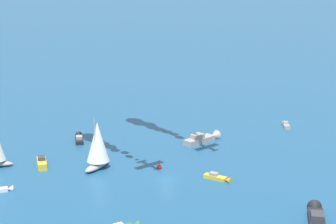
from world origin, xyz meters
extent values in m
plane|color=#1E517A|center=(0.00, 0.00, 0.00)|extent=(2000.00, 2000.00, 0.00)
cube|color=black|center=(30.14, -15.78, 0.47)|extent=(4.72, 5.91, 0.93)
cone|color=black|center=(32.07, -18.78, 0.47)|extent=(2.37, 2.26, 1.86)
cube|color=gray|center=(29.90, -15.41, 1.28)|extent=(2.36, 2.52, 0.70)
ellipsoid|color=#9E9993|center=(16.48, -0.59, 0.62)|extent=(2.82, 9.00, 1.25)
cylinder|color=#B2B2B7|center=(16.50, 0.08, 6.37)|extent=(0.14, 0.14, 10.25)
cone|color=white|center=(16.46, -1.04, 5.86)|extent=(5.08, 5.08, 8.71)
cube|color=gold|center=(-9.19, -4.11, 0.39)|extent=(5.07, 2.45, 0.78)
cone|color=gold|center=(-12.11, -3.55, 0.39)|extent=(1.52, 1.77, 1.56)
cube|color=gray|center=(-8.83, -4.18, 1.07)|extent=(1.91, 1.55, 0.58)
cube|color=black|center=(-31.87, 9.67, 0.66)|extent=(4.38, 8.62, 1.32)
cone|color=black|center=(-30.77, 4.75, 0.66)|extent=(3.03, 2.63, 2.64)
cube|color=#38383D|center=(-32.00, 10.27, 1.81)|extent=(2.69, 3.28, 0.99)
cone|color=white|center=(25.81, 17.26, 0.35)|extent=(1.75, 1.79, 1.39)
cube|color=#9E9993|center=(2.33, -26.37, 0.69)|extent=(6.11, 8.99, 1.38)
cone|color=#9E9993|center=(0.13, -31.16, 0.69)|extent=(3.43, 3.16, 2.76)
cube|color=gray|center=(2.60, -25.78, 1.90)|extent=(3.27, 3.67, 1.04)
cube|color=#9E9993|center=(-14.23, -49.55, 0.37)|extent=(3.13, 4.88, 0.75)
cone|color=#9E9993|center=(-15.30, -46.91, 0.37)|extent=(1.83, 1.66, 1.49)
cube|color=gray|center=(-14.10, -49.88, 1.02)|extent=(1.72, 1.96, 0.56)
cube|color=gold|center=(28.96, 2.03, 0.49)|extent=(5.30, 6.07, 0.98)
cone|color=gold|center=(26.68, 5.01, 0.49)|extent=(2.52, 2.44, 1.97)
cube|color=#38383D|center=(29.24, 1.66, 1.35)|extent=(2.56, 2.66, 0.74)
sphere|color=red|center=(3.99, -5.52, 0.39)|extent=(1.10, 1.10, 1.10)
cylinder|color=black|center=(3.99, -5.52, 1.44)|extent=(0.08, 0.08, 1.00)
camera|label=1|loc=(-44.52, 105.20, 43.51)|focal=63.33mm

